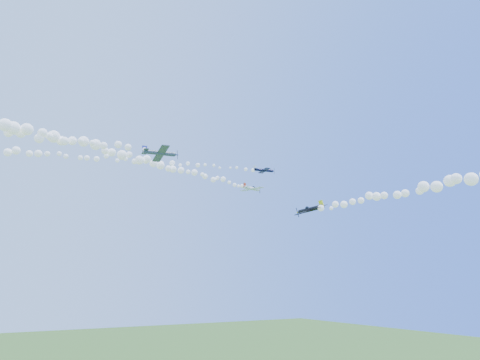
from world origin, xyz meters
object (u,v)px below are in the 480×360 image
plane_navy (264,170)px  plane_grey (160,153)px  plane_black (310,209)px  plane_white (252,189)px

plane_navy → plane_grey: (-31.23, -7.69, -2.78)m
plane_navy → plane_black: plane_navy is taller
plane_white → plane_navy: 14.32m
plane_white → plane_black: bearing=-123.4°
plane_grey → plane_navy: bearing=18.2°
plane_white → plane_grey: 41.66m
plane_navy → plane_black: 28.89m
plane_navy → plane_grey: size_ratio=0.80×
plane_navy → plane_grey: 32.29m
plane_white → plane_black: 41.10m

